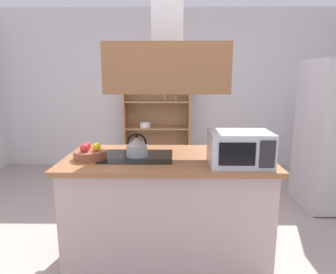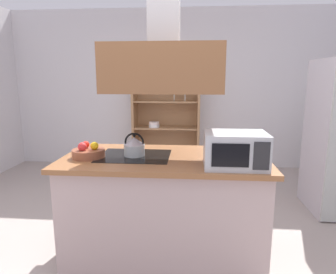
{
  "view_description": "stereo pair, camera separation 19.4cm",
  "coord_description": "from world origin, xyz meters",
  "px_view_note": "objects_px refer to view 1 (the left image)",
  "views": [
    {
      "loc": [
        0.03,
        -2.3,
        1.56
      ],
      "look_at": [
        -0.01,
        0.51,
        1.0
      ],
      "focal_mm": 32.02,
      "sensor_mm": 36.0,
      "label": 1
    },
    {
      "loc": [
        0.22,
        -2.29,
        1.56
      ],
      "look_at": [
        -0.01,
        0.51,
        1.0
      ],
      "focal_mm": 32.02,
      "sensor_mm": 36.0,
      "label": 2
    }
  ],
  "objects_px": {
    "microwave": "(240,149)",
    "dish_cabinet": "(157,123)",
    "kettle": "(137,147)",
    "cutting_board": "(241,152)",
    "fruit_bowl": "(90,154)"
  },
  "relations": [
    {
      "from": "cutting_board",
      "to": "fruit_bowl",
      "type": "distance_m",
      "value": 1.3
    },
    {
      "from": "cutting_board",
      "to": "microwave",
      "type": "distance_m",
      "value": 0.42
    },
    {
      "from": "fruit_bowl",
      "to": "microwave",
      "type": "bearing_deg",
      "value": -7.88
    },
    {
      "from": "microwave",
      "to": "fruit_bowl",
      "type": "height_order",
      "value": "microwave"
    },
    {
      "from": "microwave",
      "to": "fruit_bowl",
      "type": "relative_size",
      "value": 1.69
    },
    {
      "from": "dish_cabinet",
      "to": "fruit_bowl",
      "type": "relative_size",
      "value": 6.59
    },
    {
      "from": "kettle",
      "to": "microwave",
      "type": "distance_m",
      "value": 0.85
    },
    {
      "from": "microwave",
      "to": "dish_cabinet",
      "type": "bearing_deg",
      "value": 105.02
    },
    {
      "from": "dish_cabinet",
      "to": "fruit_bowl",
      "type": "height_order",
      "value": "dish_cabinet"
    },
    {
      "from": "dish_cabinet",
      "to": "cutting_board",
      "type": "distance_m",
      "value": 2.64
    },
    {
      "from": "cutting_board",
      "to": "fruit_bowl",
      "type": "xyz_separation_m",
      "value": [
        -1.29,
        -0.22,
        0.04
      ]
    },
    {
      "from": "dish_cabinet",
      "to": "microwave",
      "type": "relative_size",
      "value": 3.89
    },
    {
      "from": "dish_cabinet",
      "to": "kettle",
      "type": "height_order",
      "value": "dish_cabinet"
    },
    {
      "from": "kettle",
      "to": "microwave",
      "type": "relative_size",
      "value": 0.43
    },
    {
      "from": "kettle",
      "to": "cutting_board",
      "type": "distance_m",
      "value": 0.92
    }
  ]
}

